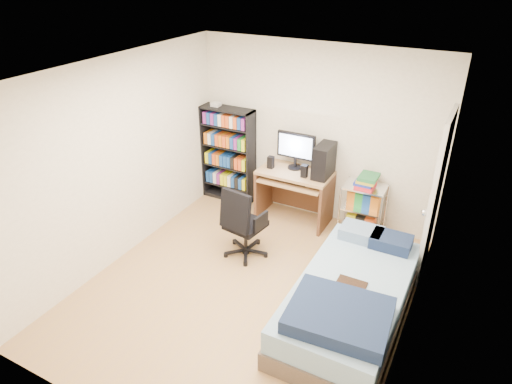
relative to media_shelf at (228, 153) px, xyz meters
The scene contains 7 objects.
room 2.33m from the media_shelf, 53.90° to the right, with size 3.58×4.08×2.58m.
media_shelf is the anchor object (origin of this frame).
computer_desk 1.29m from the media_shelf, ahead, with size 1.02×0.59×1.29m.
office_chair 1.66m from the media_shelf, 52.39° to the right, with size 0.66×0.66×0.97m.
wire_cart 2.17m from the media_shelf, ahead, with size 0.58×0.42×0.92m.
bed 3.14m from the media_shelf, 35.03° to the right, with size 1.07×2.15×0.61m.
door 3.11m from the media_shelf, ahead, with size 0.12×0.80×2.00m.
Camera 1 is at (2.05, -3.67, 3.48)m, focal length 32.00 mm.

